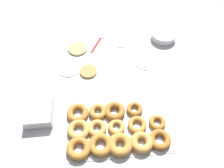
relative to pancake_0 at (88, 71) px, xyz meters
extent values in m
plane|color=#B2B5BA|center=(0.12, -0.01, -0.01)|extent=(3.00, 3.00, 0.00)
cylinder|color=#B27F42|center=(0.00, 0.00, 0.00)|extent=(0.10, 0.10, 0.01)
cylinder|color=beige|center=(0.21, 0.22, 0.00)|extent=(0.09, 0.09, 0.01)
cylinder|color=tan|center=(-0.06, 0.19, 0.00)|extent=(0.12, 0.12, 0.01)
cylinder|color=beige|center=(-0.11, 0.03, 0.00)|extent=(0.11, 0.11, 0.01)
cylinder|color=beige|center=(0.34, 0.03, 0.00)|extent=(0.11, 0.11, 0.01)
cube|color=silver|center=(0.13, -0.37, 0.00)|extent=(0.50, 0.30, 0.01)
torus|color=#B7752D|center=(-0.06, -0.46, 0.02)|extent=(0.11, 0.11, 0.03)
torus|color=#B7752D|center=(0.04, -0.46, 0.02)|extent=(0.11, 0.11, 0.03)
torus|color=#C68438|center=(0.12, -0.47, 0.02)|extent=(0.11, 0.11, 0.04)
torus|color=#D19347|center=(0.22, -0.46, 0.02)|extent=(0.10, 0.10, 0.03)
torus|color=#AD6B28|center=(0.31, -0.46, 0.01)|extent=(0.10, 0.10, 0.03)
torus|color=#D19347|center=(-0.06, -0.37, 0.02)|extent=(0.11, 0.11, 0.03)
torus|color=#D19347|center=(0.03, -0.37, 0.01)|extent=(0.09, 0.09, 0.03)
torus|color=#D19347|center=(0.12, -0.37, 0.01)|extent=(0.08, 0.08, 0.02)
torus|color=#C68438|center=(0.22, -0.37, 0.01)|extent=(0.09, 0.09, 0.03)
torus|color=#B7752D|center=(0.32, -0.37, 0.01)|extent=(0.08, 0.08, 0.02)
torus|color=#B7752D|center=(-0.06, -0.28, 0.02)|extent=(0.11, 0.11, 0.03)
torus|color=#C68438|center=(0.04, -0.28, 0.01)|extent=(0.09, 0.09, 0.03)
torus|color=#AD6B28|center=(0.12, -0.29, 0.02)|extent=(0.11, 0.11, 0.03)
torus|color=#AD6B28|center=(0.22, -0.28, 0.01)|extent=(0.08, 0.08, 0.02)
cylinder|color=white|center=(0.50, 0.24, 0.02)|extent=(0.16, 0.16, 0.05)
cube|color=white|center=(-0.25, -0.26, 0.00)|extent=(0.13, 0.16, 0.02)
cube|color=white|center=(-0.25, -0.26, 0.02)|extent=(0.13, 0.16, 0.02)
cube|color=white|center=(-0.25, -0.26, 0.04)|extent=(0.13, 0.16, 0.02)
cube|color=maroon|center=(0.06, 0.22, 0.00)|extent=(0.08, 0.14, 0.01)
cube|color=#BCBCC1|center=(0.12, 0.34, 0.00)|extent=(0.11, 0.14, 0.01)
camera|label=1|loc=(0.04, -0.89, 1.04)|focal=38.00mm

